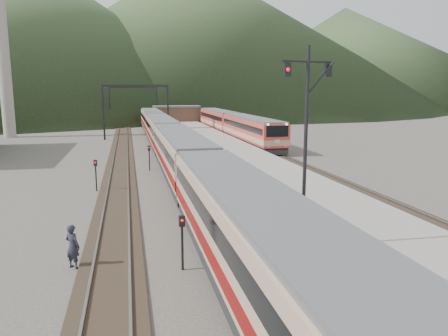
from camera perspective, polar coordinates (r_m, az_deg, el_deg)
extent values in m
cube|color=black|center=(51.52, -7.71, 2.11)|extent=(2.60, 200.00, 0.12)
cube|color=slate|center=(51.46, -8.52, 2.19)|extent=(0.10, 200.00, 0.14)
cube|color=slate|center=(51.57, -6.92, 2.25)|extent=(0.10, 200.00, 0.14)
cube|color=black|center=(51.36, -13.28, 1.90)|extent=(2.60, 200.00, 0.12)
cube|color=slate|center=(51.37, -14.09, 1.98)|extent=(0.10, 200.00, 0.14)
cube|color=slate|center=(51.34, -12.48, 2.04)|extent=(0.10, 200.00, 0.14)
cube|color=black|center=(53.68, 4.62, 2.49)|extent=(2.60, 200.00, 0.12)
cube|color=slate|center=(53.47, 3.88, 2.57)|extent=(0.10, 200.00, 0.14)
cube|color=slate|center=(53.89, 5.35, 2.61)|extent=(0.10, 200.00, 0.14)
cube|color=gray|center=(50.27, -1.15, 2.50)|extent=(8.00, 100.00, 1.00)
cube|color=black|center=(66.03, -15.46, 7.01)|extent=(0.25, 0.25, 8.00)
cube|color=black|center=(66.21, -7.33, 7.30)|extent=(0.25, 0.25, 8.00)
cube|color=black|center=(65.88, -11.51, 10.48)|extent=(9.30, 0.22, 0.35)
cube|color=black|center=(90.98, -14.68, 7.80)|extent=(0.25, 0.25, 8.00)
cube|color=black|center=(91.11, -8.77, 8.01)|extent=(0.25, 0.25, 8.00)
cube|color=black|center=(90.88, -11.81, 10.31)|extent=(9.30, 0.22, 0.35)
cylinder|color=#9E998E|center=(75.43, -27.05, 15.02)|extent=(1.80, 1.80, 30.00)
cube|color=brown|center=(89.52, -6.22, 7.01)|extent=(9.00, 4.00, 2.80)
cube|color=slate|center=(89.45, -6.23, 8.00)|extent=(9.40, 4.40, 0.30)
cone|color=#2D3E23|center=(205.32, -23.32, 15.71)|extent=(180.00, 180.00, 60.00)
cone|color=#2D3E23|center=(245.16, -4.53, 17.19)|extent=(220.00, 220.00, 75.00)
cone|color=#2D3E23|center=(249.25, 15.32, 13.87)|extent=(160.00, 160.00, 50.00)
cube|color=tan|center=(15.75, 3.51, -8.66)|extent=(3.05, 20.49, 3.72)
cube|color=tan|center=(35.92, -5.70, 1.96)|extent=(3.05, 20.49, 3.72)
cube|color=tan|center=(56.69, -8.23, 4.88)|extent=(3.05, 20.49, 3.72)
cube|color=tan|center=(77.57, -9.40, 6.24)|extent=(3.05, 20.49, 3.72)
cube|color=#D04034|center=(56.93, 3.57, 4.97)|extent=(3.02, 20.28, 3.68)
cube|color=#D04034|center=(77.06, -0.70, 6.33)|extent=(3.02, 20.28, 3.68)
cylinder|color=black|center=(17.02, 10.57, 2.32)|extent=(0.14, 0.14, 7.79)
cube|color=black|center=(16.91, 10.94, 13.46)|extent=(2.18, 0.47, 0.07)
cube|color=black|center=(16.41, 8.23, 12.60)|extent=(0.28, 0.22, 0.50)
cube|color=black|center=(17.40, 13.43, 12.28)|extent=(0.28, 0.22, 0.50)
cylinder|color=black|center=(17.82, -5.47, -10.13)|extent=(0.10, 0.10, 2.00)
cube|color=black|center=(17.48, -5.53, -6.90)|extent=(0.25, 0.20, 0.45)
cylinder|color=black|center=(39.86, -9.72, 1.09)|extent=(0.10, 0.10, 2.00)
cube|color=black|center=(39.72, -9.77, 2.58)|extent=(0.26, 0.21, 0.45)
cylinder|color=black|center=(32.57, -16.37, -1.19)|extent=(0.10, 0.10, 2.00)
cube|color=black|center=(32.39, -16.46, 0.63)|extent=(0.25, 0.21, 0.45)
imported|color=#232331|center=(18.98, -19.16, -9.65)|extent=(0.80, 0.76, 1.84)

